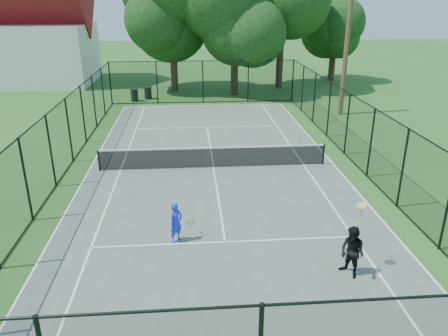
{
  "coord_description": "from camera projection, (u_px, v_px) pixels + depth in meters",
  "views": [
    {
      "loc": [
        -0.97,
        -18.17,
        7.22
      ],
      "look_at": [
        0.24,
        -3.0,
        1.2
      ],
      "focal_mm": 35.0,
      "sensor_mm": 36.0,
      "label": 1
    }
  ],
  "objects": [
    {
      "name": "ground",
      "position": [
        213.0,
        169.0,
        19.57
      ],
      "size": [
        120.0,
        120.0,
        0.0
      ],
      "primitive_type": "plane",
      "color": "#215A1F"
    },
    {
      "name": "tennis_court",
      "position": [
        213.0,
        168.0,
        19.56
      ],
      "size": [
        11.0,
        24.0,
        0.06
      ],
      "primitive_type": "cube",
      "color": "#515F56",
      "rests_on": "ground"
    },
    {
      "name": "tennis_net",
      "position": [
        213.0,
        156.0,
        19.36
      ],
      "size": [
        10.08,
        0.08,
        0.95
      ],
      "color": "black",
      "rests_on": "tennis_court"
    },
    {
      "name": "fence",
      "position": [
        213.0,
        137.0,
        19.02
      ],
      "size": [
        13.1,
        26.1,
        3.0
      ],
      "color": "black",
      "rests_on": "ground"
    },
    {
      "name": "tree_near_left",
      "position": [
        172.0,
        12.0,
        33.3
      ],
      "size": [
        7.51,
        7.51,
        9.8
      ],
      "color": "#332114",
      "rests_on": "ground"
    },
    {
      "name": "tree_near_mid",
      "position": [
        235.0,
        22.0,
        32.52
      ],
      "size": [
        6.67,
        6.67,
        8.73
      ],
      "color": "#332114",
      "rests_on": "ground"
    },
    {
      "name": "tree_near_right",
      "position": [
        282.0,
        13.0,
        34.62
      ],
      "size": [
        6.74,
        6.74,
        9.31
      ],
      "color": "#332114",
      "rests_on": "ground"
    },
    {
      "name": "tree_far_right",
      "position": [
        335.0,
        36.0,
        38.32
      ],
      "size": [
        4.83,
        4.83,
        6.39
      ],
      "color": "#332114",
      "rests_on": "ground"
    },
    {
      "name": "trash_bin_left",
      "position": [
        134.0,
        95.0,
        31.92
      ],
      "size": [
        0.58,
        0.58,
        0.89
      ],
      "color": "black",
      "rests_on": "ground"
    },
    {
      "name": "trash_bin_right",
      "position": [
        148.0,
        93.0,
        32.61
      ],
      "size": [
        0.58,
        0.58,
        0.9
      ],
      "color": "black",
      "rests_on": "ground"
    },
    {
      "name": "utility_pole",
      "position": [
        347.0,
        47.0,
        27.0
      ],
      "size": [
        1.4,
        0.3,
        8.36
      ],
      "color": "#4C3823",
      "rests_on": "ground"
    },
    {
      "name": "player_blue",
      "position": [
        176.0,
        222.0,
        13.46
      ],
      "size": [
        0.86,
        0.55,
        1.3
      ],
      "color": "#1D33F7",
      "rests_on": "tennis_court"
    },
    {
      "name": "player_black",
      "position": [
        352.0,
        252.0,
        11.74
      ],
      "size": [
        0.88,
        1.11,
        2.02
      ],
      "color": "black",
      "rests_on": "tennis_court"
    }
  ]
}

